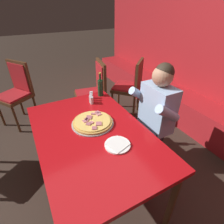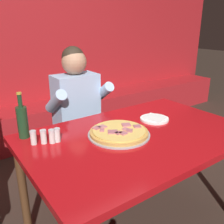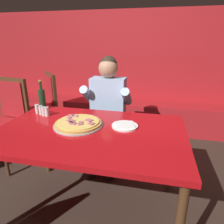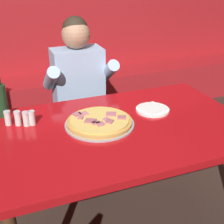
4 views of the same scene
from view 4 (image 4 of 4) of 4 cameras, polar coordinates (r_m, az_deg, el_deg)
booth_wall_panel at (r=3.74m, az=-11.60°, el=14.85°), size 6.80×0.16×1.90m
booth_bench at (r=3.64m, az=-9.68°, el=2.83°), size 6.46×0.48×0.46m
main_dining_table at (r=1.82m, az=1.85°, el=-4.63°), size 1.46×0.94×0.77m
pizza at (r=1.78m, az=-2.30°, el=-1.83°), size 0.40×0.40×0.05m
plate_white_paper at (r=1.97m, az=7.43°, el=0.47°), size 0.21×0.21×0.02m
beer_bottle at (r=1.96m, az=-19.57°, el=2.21°), size 0.07×0.07×0.29m
shaker_oregano at (r=1.87m, az=-18.52°, el=-1.16°), size 0.04×0.04×0.09m
shaker_parmesan at (r=1.85m, az=-16.84°, el=-1.21°), size 0.04×0.04×0.09m
shaker_black_pepper at (r=1.83m, az=-15.43°, el=-1.32°), size 0.04×0.04×0.09m
shaker_red_pepper_flakes at (r=1.83m, az=-14.41°, el=-1.17°), size 0.04×0.04×0.09m
diner_seated_blue_shirt at (r=2.40m, az=-5.59°, el=3.25°), size 0.53×0.53×1.27m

